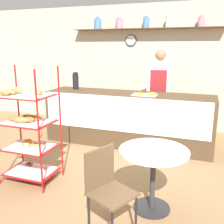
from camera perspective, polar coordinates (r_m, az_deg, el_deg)
name	(u,v)px	position (r m, az deg, el deg)	size (l,w,h in m)	color
ground_plane	(101,175)	(3.90, -2.39, -13.51)	(14.00, 14.00, 0.00)	olive
back_wall	(145,66)	(6.04, 7.16, 9.91)	(10.00, 0.30, 2.70)	beige
display_counter	(128,119)	(4.90, 3.42, -1.49)	(3.08, 0.73, 0.97)	#4C3823
pastry_rack	(28,129)	(3.67, -17.91, -3.53)	(0.71, 0.52, 1.56)	#B71414
person_worker	(159,91)	(5.22, 10.17, 4.50)	(0.45, 0.23, 1.74)	#282833
cafe_table	(153,165)	(2.97, 8.98, -11.24)	(0.76, 0.76, 0.72)	#262628
cafe_chair	(106,184)	(2.60, -1.27, -15.32)	(0.51, 0.51, 0.87)	black
coffee_carafe	(76,81)	(5.29, -7.93, 6.77)	(0.12, 0.12, 0.34)	black
donut_tray_counter	(146,94)	(4.60, 7.51, 3.83)	(0.42, 0.26, 0.05)	white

